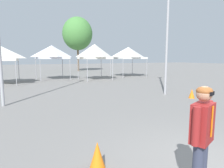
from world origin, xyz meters
TOP-DOWN VIEW (x-y plane):
  - canopy_tent_behind_center at (-0.11, 18.30)m, footprint 3.10×3.10m
  - canopy_tent_far_right at (3.66, 16.11)m, footprint 2.88×2.88m
  - canopy_tent_right_of_center at (8.49, 17.72)m, footprint 3.29×3.29m
  - person_foreground at (-0.87, -0.26)m, footprint 0.61×0.38m
  - light_pole_opposite_side at (4.62, 6.80)m, footprint 0.36×0.36m
  - tree_behind_tents_right at (5.77, 29.32)m, footprint 4.82×4.82m
  - traffic_cone_lot_center at (-2.00, 1.19)m, footprint 0.32×0.32m
  - traffic_cone_near_barrier at (5.17, 5.29)m, footprint 0.32×0.32m

SIDE VIEW (x-z plane):
  - traffic_cone_near_barrier at x=5.17m, z-range 0.00..0.51m
  - traffic_cone_lot_center at x=-2.00m, z-range 0.00..0.55m
  - person_foreground at x=-0.87m, z-range 0.14..1.92m
  - canopy_tent_behind_center at x=-0.11m, z-range 1.04..4.48m
  - canopy_tent_right_of_center at x=8.49m, z-range 1.04..4.48m
  - canopy_tent_far_right at x=3.66m, z-range 1.03..4.58m
  - light_pole_opposite_side at x=4.62m, z-range 0.58..10.21m
  - tree_behind_tents_right at x=5.77m, z-range 1.71..10.47m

